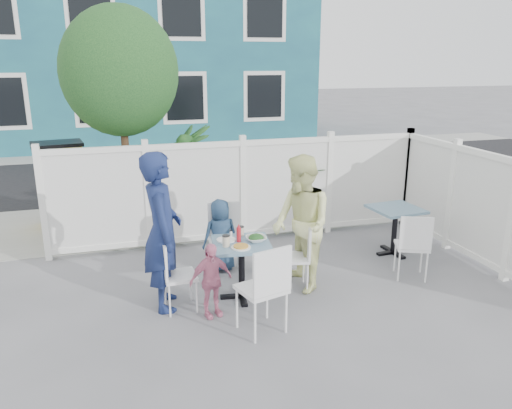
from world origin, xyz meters
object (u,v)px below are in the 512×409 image
object	(u,v)px
chair_back	(225,232)
toddler	(211,280)
chair_near	(266,284)
woman	(301,224)
main_table	(242,255)
man	(162,232)
chair_left	(173,270)
utility_cabinet	(61,186)
chair_right	(300,252)
boy	(221,235)
spare_table	(395,218)

from	to	relation	value
chair_back	toddler	xyz separation A→B (m)	(-0.43, -1.16, -0.12)
chair_near	woman	xyz separation A→B (m)	(0.74, 0.94, 0.27)
main_table	woman	bearing A→B (deg)	4.65
main_table	man	bearing A→B (deg)	176.41
man	main_table	bearing A→B (deg)	-90.38
chair_left	utility_cabinet	bearing A→B (deg)	-160.99
man	woman	size ratio (longest dim) A/B	1.08
woman	toddler	distance (m)	1.34
chair_left	woman	world-z (taller)	woman
chair_right	boy	xyz separation A→B (m)	(-0.82, 0.82, 0.01)
toddler	utility_cabinet	bearing A→B (deg)	101.21
main_table	chair_left	size ratio (longest dim) A/B	0.89
woman	chair_back	bearing A→B (deg)	-140.60
chair_left	chair_back	world-z (taller)	chair_back
chair_back	man	xyz separation A→B (m)	(-0.89, -0.77, 0.36)
man	chair_back	bearing A→B (deg)	-46.02
chair_back	boy	size ratio (longest dim) A/B	0.95
utility_cabinet	chair_right	size ratio (longest dim) A/B	1.66
chair_left	toddler	world-z (taller)	toddler
chair_right	utility_cabinet	bearing A→B (deg)	54.23
utility_cabinet	main_table	bearing A→B (deg)	-66.74
chair_left	chair_near	xyz separation A→B (m)	(0.85, -0.80, 0.09)
chair_back	chair_near	xyz separation A→B (m)	(0.05, -1.70, 0.02)
utility_cabinet	chair_near	size ratio (longest dim) A/B	1.41
utility_cabinet	chair_right	world-z (taller)	utility_cabinet
man	boy	bearing A→B (deg)	-42.49
woman	spare_table	bearing A→B (deg)	104.98
boy	toddler	size ratio (longest dim) A/B	1.16
main_table	woman	xyz separation A→B (m)	(0.77, 0.06, 0.30)
utility_cabinet	chair_back	bearing A→B (deg)	-59.61
woman	toddler	size ratio (longest dim) A/B	1.96
toddler	chair_near	bearing A→B (deg)	-63.05
chair_near	man	xyz separation A→B (m)	(-0.94, 0.93, 0.34)
main_table	chair_back	distance (m)	0.83
toddler	main_table	bearing A→B (deg)	23.20
man	chair_right	bearing A→B (deg)	-86.70
spare_table	chair_right	distance (m)	1.89
main_table	chair_right	xyz separation A→B (m)	(0.76, 0.06, -0.06)
toddler	chair_left	bearing A→B (deg)	131.81
man	toddler	distance (m)	0.78
chair_back	toddler	size ratio (longest dim) A/B	1.10
utility_cabinet	spare_table	world-z (taller)	utility_cabinet
chair_left	boy	bearing A→B (deg)	138.87
boy	toddler	bearing A→B (deg)	64.48
chair_back	boy	xyz separation A→B (m)	(-0.05, 0.05, -0.05)
spare_table	boy	size ratio (longest dim) A/B	0.73
chair_right	chair_near	world-z (taller)	chair_near
main_table	woman	size ratio (longest dim) A/B	0.44
boy	main_table	bearing A→B (deg)	85.81
boy	toddler	xyz separation A→B (m)	(-0.38, -1.22, -0.07)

